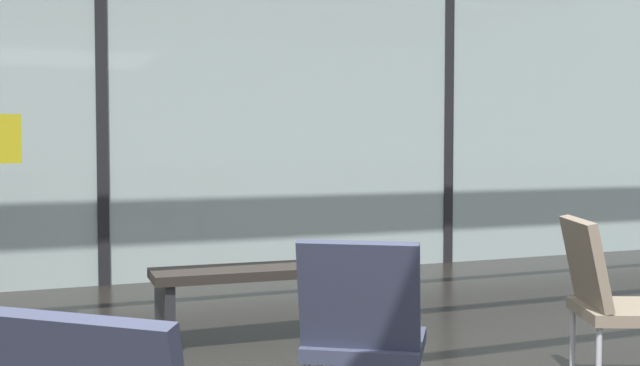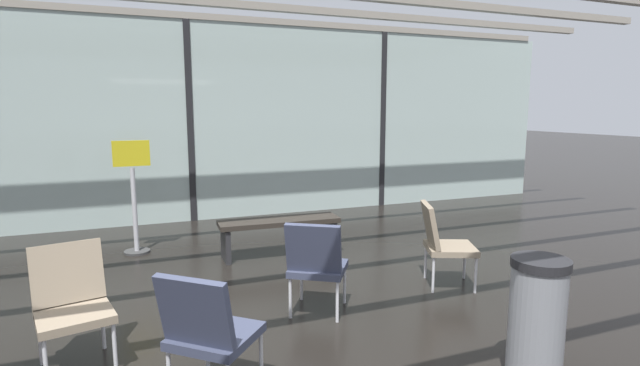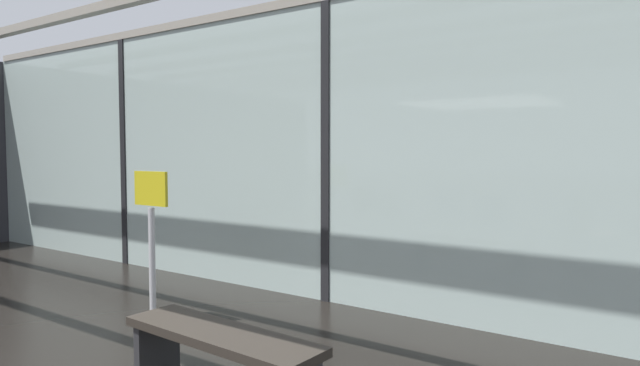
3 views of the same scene
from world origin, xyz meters
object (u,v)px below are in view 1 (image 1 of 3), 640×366
(lounge_chair_2, at_px, (363,327))
(parked_airplane, at_px, (125,108))
(waiting_bench, at_px, (271,283))
(lounge_chair_1, at_px, (610,293))

(lounge_chair_2, bearing_deg, parked_airplane, -59.69)
(lounge_chair_2, bearing_deg, waiting_bench, -63.29)
(parked_airplane, distance_m, lounge_chair_1, 10.30)
(waiting_bench, bearing_deg, lounge_chair_2, -93.58)
(waiting_bench, bearing_deg, lounge_chair_1, -48.93)
(lounge_chair_1, distance_m, lounge_chair_2, 1.48)
(lounge_chair_1, bearing_deg, waiting_bench, 61.78)
(lounge_chair_2, height_order, waiting_bench, lounge_chair_2)
(parked_airplane, height_order, lounge_chair_1, parked_airplane)
(parked_airplane, distance_m, waiting_bench, 8.69)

